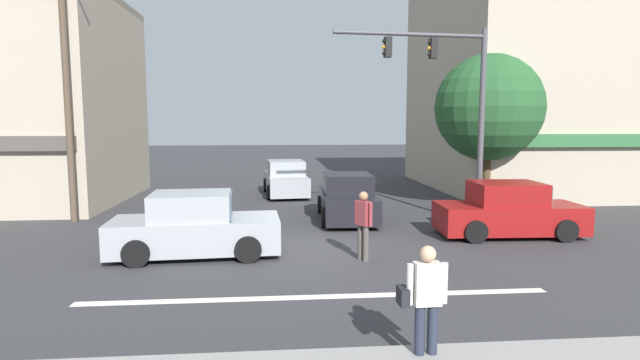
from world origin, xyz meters
name	(u,v)px	position (x,y,z in m)	size (l,w,h in m)	color
ground_plane	(306,250)	(0.00, 0.00, 0.00)	(120.00, 120.00, 0.00)	#333335
lane_marking_stripe	(317,297)	(0.00, -3.50, 0.00)	(9.00, 0.24, 0.01)	silver
building_right_corner	(537,68)	(12.16, 11.54, 5.99)	(10.09, 11.69, 12.00)	tan
street_tree	(489,108)	(7.30, 5.84, 3.85)	(4.05, 4.05, 5.88)	#4C3823
utility_pole_near_left	(67,94)	(-7.49, 4.38, 4.21)	(1.40, 0.22, 8.13)	brown
utility_pole_far_right	(488,93)	(7.49, 6.45, 4.45)	(1.40, 0.22, 8.61)	brown
traffic_light_mast	(453,94)	(4.76, 2.68, 4.18)	(4.88, 0.55, 6.20)	#47474C
sedan_crossing_leftbound	(286,180)	(-0.33, 9.92, 0.71)	(2.13, 4.22, 1.58)	#999EA3
sedan_crossing_rightbound	(508,212)	(5.96, 1.14, 0.71)	(4.16, 2.01, 1.58)	maroon
sedan_approaching_near	(195,227)	(-2.78, -0.26, 0.71)	(4.20, 2.07, 1.58)	#999EA3
sedan_crossing_center	(347,199)	(1.63, 3.99, 0.71)	(2.00, 4.16, 1.58)	black
pedestrian_foreground_with_bag	(425,298)	(1.23, -6.28, 0.95)	(0.67, 0.29, 1.67)	#232838
pedestrian_mid_crossing	(363,221)	(1.30, -1.05, 0.95)	(0.39, 0.49, 1.67)	#4C4742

